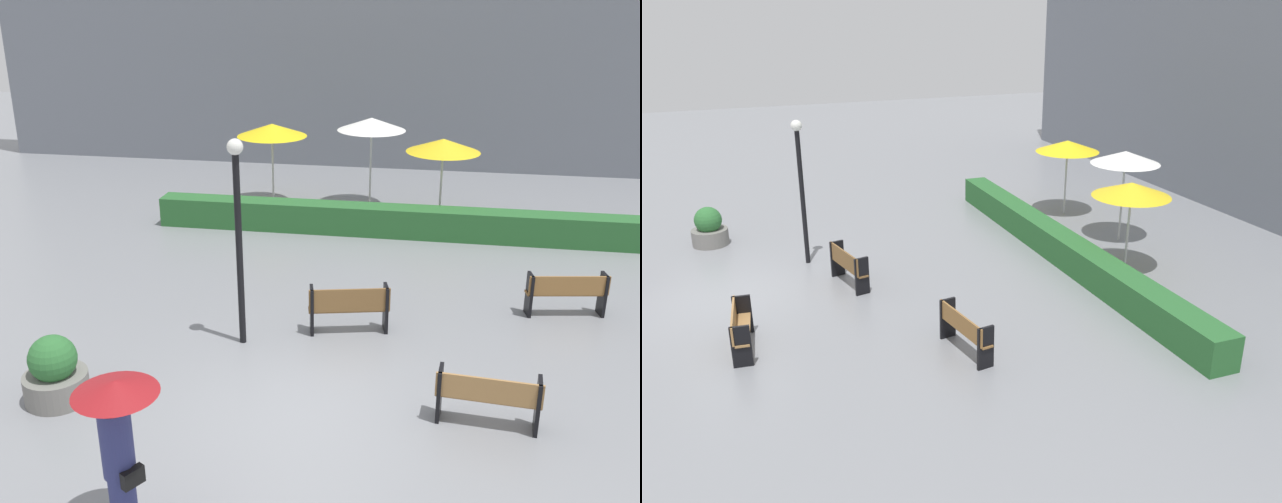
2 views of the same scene
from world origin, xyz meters
TOP-DOWN VIEW (x-y plane):
  - ground_plane at (0.00, 0.00)m, footprint 60.00×60.00m
  - bench_near_right at (2.79, 0.12)m, footprint 1.56×0.49m
  - bench_mid_center at (0.38, 2.77)m, footprint 1.53×0.67m
  - bench_far_right at (4.49, 4.21)m, footprint 1.59×0.59m
  - planter_pot at (-3.83, -0.30)m, footprint 1.00×1.00m
  - lamp_post at (-1.47, 2.06)m, footprint 0.28×0.28m
  - patio_umbrella_yellow at (-2.88, 10.51)m, footprint 2.00×2.00m
  - patio_umbrella_white at (-0.07, 10.75)m, footprint 1.93×1.93m
  - patio_umbrella_yellow_far at (1.95, 9.61)m, footprint 1.96×1.96m
  - hedge_strip at (0.81, 8.40)m, footprint 12.45×0.70m

SIDE VIEW (x-z plane):
  - ground_plane at x=0.00m, z-range 0.00..0.00m
  - hedge_strip at x=0.81m, z-range 0.00..0.76m
  - planter_pot at x=-3.83m, z-range -0.08..1.02m
  - bench_near_right at x=2.79m, z-range 0.08..0.93m
  - bench_far_right at x=4.49m, z-range 0.08..0.95m
  - bench_mid_center at x=0.38m, z-range 0.08..1.00m
  - patio_umbrella_yellow_far at x=1.95m, z-range 0.98..3.29m
  - patio_umbrella_yellow at x=-2.88m, z-range 1.01..3.40m
  - lamp_post at x=-1.47m, z-range 0.44..4.20m
  - patio_umbrella_white at x=-0.07m, z-range 1.12..3.72m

